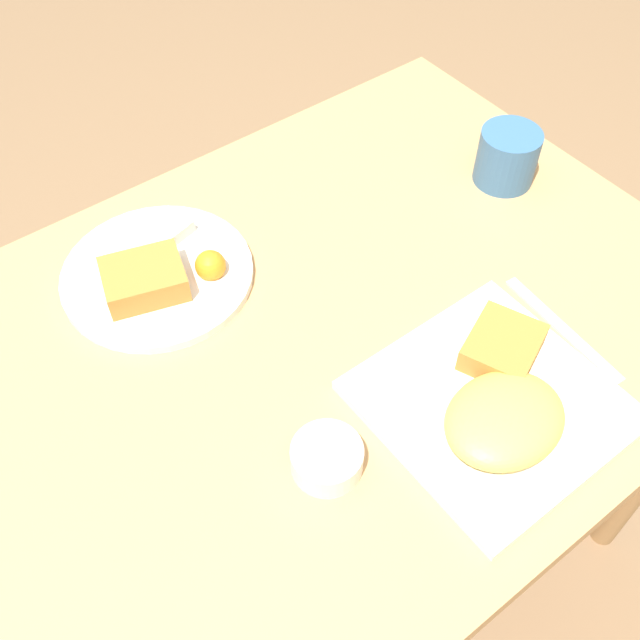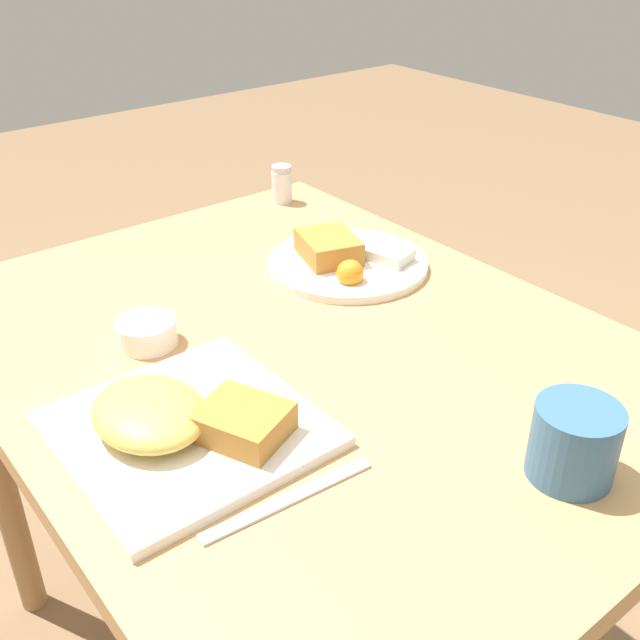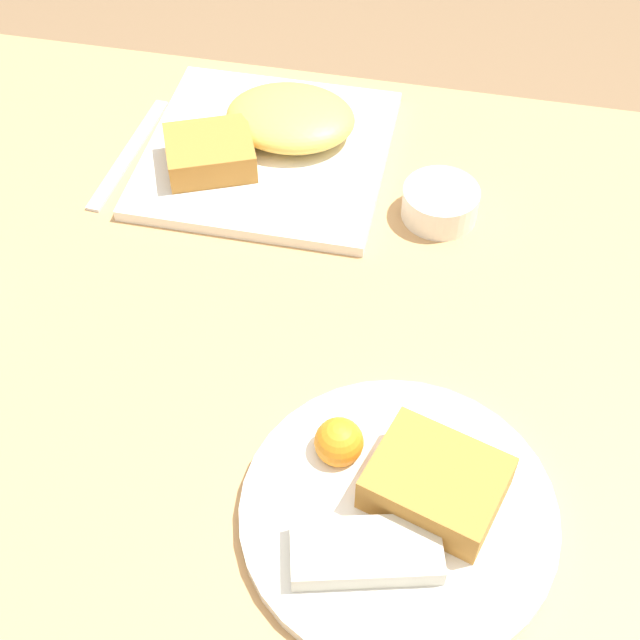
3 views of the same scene
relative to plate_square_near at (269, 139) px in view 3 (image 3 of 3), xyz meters
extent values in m
plane|color=#846647|center=(-0.08, 0.23, -0.76)|extent=(8.00, 8.00, 0.00)
cube|color=tan|center=(-0.08, 0.23, -0.04)|extent=(1.07, 0.81, 0.04)
cylinder|color=#9F7649|center=(0.40, -0.11, -0.41)|extent=(0.05, 0.05, 0.70)
cube|color=white|center=(0.00, 0.01, -0.01)|extent=(0.28, 0.28, 0.01)
ellipsoid|color=#E5BC51|center=(-0.02, -0.03, 0.01)|extent=(0.15, 0.13, 0.04)
cube|color=#B77A33|center=(0.06, 0.05, 0.01)|extent=(0.12, 0.12, 0.04)
cylinder|color=white|center=(-0.22, 0.45, -0.01)|extent=(0.27, 0.27, 0.01)
cube|color=#B77A33|center=(-0.25, 0.43, 0.01)|extent=(0.13, 0.11, 0.04)
cube|color=beige|center=(-0.20, 0.49, 0.00)|extent=(0.13, 0.08, 0.02)
sphere|color=orange|center=(-0.16, 0.40, 0.01)|extent=(0.04, 0.04, 0.04)
cylinder|color=white|center=(-0.21, 0.07, 0.00)|extent=(0.08, 0.08, 0.04)
cylinder|color=#D1B775|center=(-0.21, 0.07, 0.01)|extent=(0.07, 0.07, 0.00)
cube|color=silver|center=(0.16, 0.04, -0.02)|extent=(0.03, 0.21, 0.00)
camera|label=1|loc=(-0.47, -0.26, 0.77)|focal=42.00mm
camera|label=2|loc=(0.64, -0.30, 0.54)|focal=42.00mm
camera|label=3|loc=(-0.23, 0.81, 0.67)|focal=50.00mm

